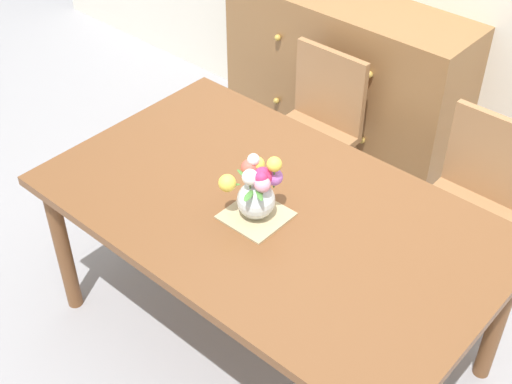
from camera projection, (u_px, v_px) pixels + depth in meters
ground_plane at (268, 336)px, 3.20m from camera, size 12.00×12.00×0.00m
dining_table at (270, 223)px, 2.76m from camera, size 1.80×1.08×0.77m
chair_left at (315, 124)px, 3.62m from camera, size 0.42×0.42×0.90m
chair_right at (473, 198)px, 3.15m from camera, size 0.42×0.42×0.90m
dresser at (344, 85)px, 3.96m from camera, size 1.40×0.47×1.00m
placemat at (256, 216)px, 2.67m from camera, size 0.23×0.23×0.01m
flower_vase at (256, 189)px, 2.60m from camera, size 0.20×0.21×0.26m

